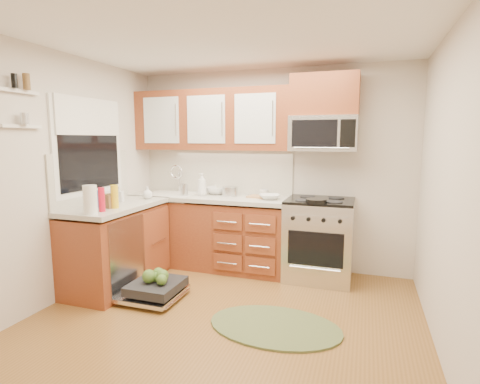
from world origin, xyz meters
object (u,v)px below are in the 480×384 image
(cup, at_px, (264,192))
(rug, at_px, (275,326))
(cutting_board, at_px, (260,197))
(bowl_b, at_px, (217,190))
(paper_towel_roll, at_px, (90,200))
(bowl_a, at_px, (269,197))
(upper_cabinets, at_px, (212,120))
(dishwasher, at_px, (153,290))
(sink, at_px, (171,203))
(stock_pot, at_px, (230,191))
(range, at_px, (319,239))
(skillet, at_px, (316,201))
(microwave, at_px, (323,134))

(cup, bearing_deg, rug, -71.28)
(cutting_board, bearing_deg, bowl_b, 169.40)
(cup, bearing_deg, paper_towel_roll, -127.10)
(cutting_board, relative_size, cup, 2.70)
(bowl_a, bearing_deg, upper_cabinets, 167.47)
(dishwasher, distance_m, cutting_board, 1.66)
(bowl_b, bearing_deg, dishwasher, -98.38)
(sink, bearing_deg, paper_towel_roll, -92.48)
(dishwasher, xyz_separation_m, stock_pot, (0.41, 1.18, 0.88))
(upper_cabinets, distance_m, dishwasher, 2.19)
(stock_pot, height_order, bowl_a, stock_pot)
(upper_cabinets, relative_size, range, 2.16)
(range, distance_m, skillet, 0.56)
(range, bearing_deg, stock_pot, 177.59)
(upper_cabinets, bearing_deg, bowl_b, 23.86)
(rug, relative_size, stock_pot, 5.87)
(microwave, bearing_deg, stock_pot, -176.32)
(range, xyz_separation_m, bowl_a, (-0.59, -0.04, 0.48))
(skillet, bearing_deg, cup, 146.65)
(range, distance_m, paper_towel_roll, 2.53)
(cup, bearing_deg, stock_pot, -156.58)
(range, bearing_deg, cutting_board, 175.72)
(stock_pot, bearing_deg, bowl_b, 150.98)
(range, relative_size, cutting_board, 3.24)
(dishwasher, distance_m, bowl_b, 1.58)
(stock_pot, bearing_deg, bowl_a, -8.80)
(paper_towel_roll, xyz_separation_m, bowl_b, (0.64, 1.62, -0.09))
(bowl_a, bearing_deg, cup, 117.92)
(range, height_order, dishwasher, range)
(rug, bearing_deg, microwave, 81.55)
(cutting_board, bearing_deg, stock_pot, -178.91)
(dishwasher, height_order, bowl_a, bowl_a)
(skillet, relative_size, stock_pot, 1.14)
(microwave, distance_m, bowl_b, 1.53)
(stock_pot, height_order, bowl_b, stock_pot)
(rug, relative_size, skillet, 5.14)
(sink, height_order, bowl_a, bowl_a)
(sink, bearing_deg, cup, 10.84)
(skillet, height_order, stock_pot, stock_pot)
(rug, distance_m, stock_pot, 1.90)
(upper_cabinets, xyz_separation_m, bowl_a, (0.81, -0.18, -0.92))
(range, distance_m, bowl_b, 1.45)
(microwave, bearing_deg, skillet, -92.34)
(rug, xyz_separation_m, bowl_a, (-0.38, 1.27, 0.94))
(sink, xyz_separation_m, cutting_board, (1.20, 0.06, 0.14))
(bowl_b, bearing_deg, microwave, -2.12)
(dishwasher, distance_m, bowl_a, 1.68)
(microwave, distance_m, paper_towel_roll, 2.61)
(range, distance_m, sink, 1.96)
(upper_cabinets, distance_m, paper_towel_roll, 1.88)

